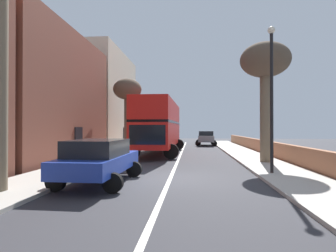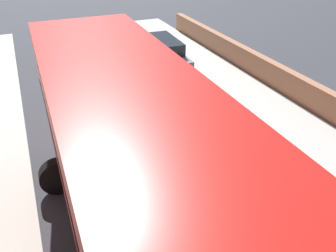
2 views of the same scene
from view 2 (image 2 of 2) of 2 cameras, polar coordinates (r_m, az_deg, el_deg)
The scene contains 2 objects.
double_decker_bus at distance 5.72m, azimuth -2.69°, elevation -12.49°, with size 3.67×10.94×4.06m.
parked_car_grey_right_3 at distance 16.24m, azimuth -1.71°, elevation 11.79°, with size 2.55×4.40×1.68m.
Camera 2 is at (-3.09, 6.42, 6.28)m, focal length 37.08 mm.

